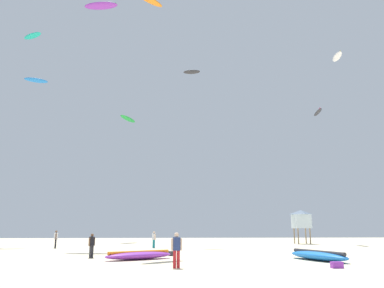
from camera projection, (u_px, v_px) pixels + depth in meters
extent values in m
plane|color=beige|center=(216.00, 280.00, 15.01)|extent=(120.00, 120.00, 0.00)
cylinder|color=#B21E23|center=(175.00, 259.00, 19.18)|extent=(0.16, 0.16, 0.87)
cylinder|color=#B21E23|center=(178.00, 259.00, 19.25)|extent=(0.16, 0.16, 0.87)
cylinder|color=navy|center=(177.00, 244.00, 19.38)|extent=(0.40, 0.40, 0.65)
cylinder|color=beige|center=(172.00, 244.00, 19.30)|extent=(0.12, 0.12, 0.60)
cylinder|color=beige|center=(181.00, 244.00, 19.44)|extent=(0.12, 0.12, 0.60)
sphere|color=beige|center=(177.00, 235.00, 19.47)|extent=(0.23, 0.23, 0.23)
cylinder|color=teal|center=(154.00, 244.00, 37.84)|extent=(0.15, 0.15, 0.80)
cylinder|color=teal|center=(153.00, 244.00, 37.98)|extent=(0.15, 0.15, 0.80)
cylinder|color=silver|center=(154.00, 237.00, 38.06)|extent=(0.37, 0.37, 0.60)
cylinder|color=beige|center=(155.00, 237.00, 37.89)|extent=(0.11, 0.11, 0.55)
cylinder|color=beige|center=(153.00, 237.00, 38.22)|extent=(0.11, 0.11, 0.55)
sphere|color=beige|center=(154.00, 232.00, 38.15)|extent=(0.22, 0.22, 0.22)
cylinder|color=#2D2D33|center=(90.00, 252.00, 25.50)|extent=(0.15, 0.15, 0.79)
cylinder|color=#2D2D33|center=(92.00, 252.00, 25.65)|extent=(0.15, 0.15, 0.79)
cylinder|color=black|center=(92.00, 241.00, 25.73)|extent=(0.36, 0.36, 0.60)
cylinder|color=brown|center=(89.00, 242.00, 25.55)|extent=(0.11, 0.11, 0.55)
cylinder|color=brown|center=(94.00, 242.00, 25.89)|extent=(0.11, 0.11, 0.55)
sphere|color=brown|center=(92.00, 235.00, 25.81)|extent=(0.22, 0.22, 0.22)
cylinder|color=black|center=(55.00, 244.00, 37.31)|extent=(0.16, 0.16, 0.85)
cylinder|color=black|center=(55.00, 244.00, 37.49)|extent=(0.16, 0.16, 0.85)
cylinder|color=silver|center=(56.00, 236.00, 37.56)|extent=(0.39, 0.39, 0.64)
cylinder|color=brown|center=(56.00, 236.00, 37.34)|extent=(0.11, 0.11, 0.59)
cylinder|color=brown|center=(56.00, 236.00, 37.76)|extent=(0.11, 0.11, 0.59)
sphere|color=brown|center=(56.00, 232.00, 37.65)|extent=(0.23, 0.23, 0.23)
ellipsoid|color=purple|center=(139.00, 256.00, 24.20)|extent=(4.64, 3.54, 0.53)
cylinder|color=orange|center=(139.00, 252.00, 24.24)|extent=(3.74, 2.39, 0.20)
ellipsoid|color=blue|center=(318.00, 256.00, 23.61)|extent=(2.89, 5.31, 0.61)
cylinder|color=#2D2D33|center=(318.00, 252.00, 23.66)|extent=(1.59, 4.56, 0.22)
cylinder|color=#8C704C|center=(306.00, 236.00, 48.39)|extent=(0.14, 0.14, 1.90)
cylinder|color=#8C704C|center=(310.00, 236.00, 46.92)|extent=(0.14, 0.14, 1.90)
cylinder|color=#8C704C|center=(294.00, 236.00, 48.29)|extent=(0.14, 0.14, 1.90)
cylinder|color=#8C704C|center=(298.00, 236.00, 46.83)|extent=(0.14, 0.14, 1.90)
cube|color=silver|center=(301.00, 221.00, 47.99)|extent=(2.00, 2.00, 1.70)
pyramid|color=slate|center=(301.00, 212.00, 48.23)|extent=(2.30, 2.30, 0.55)
cube|color=purple|center=(337.00, 265.00, 19.17)|extent=(0.56, 0.36, 0.32)
cube|color=#2D2D33|center=(172.00, 254.00, 27.50)|extent=(0.56, 0.36, 0.32)
ellipsoid|color=green|center=(128.00, 119.00, 59.39)|extent=(2.76, 4.46, 0.53)
ellipsoid|color=#19B29E|center=(33.00, 36.00, 51.83)|extent=(3.30, 2.68, 0.46)
ellipsoid|color=#2D2D33|center=(192.00, 72.00, 46.49)|extent=(2.11, 0.93, 0.50)
cylinder|color=red|center=(192.00, 71.00, 46.51)|extent=(1.86, 0.42, 0.09)
ellipsoid|color=#2D2D33|center=(318.00, 112.00, 51.47)|extent=(1.56, 3.38, 0.71)
cylinder|color=#E5598C|center=(318.00, 111.00, 51.50)|extent=(0.71, 2.97, 0.14)
ellipsoid|color=white|center=(337.00, 57.00, 44.20)|extent=(1.12, 2.72, 0.50)
cylinder|color=yellow|center=(337.00, 56.00, 44.23)|extent=(0.43, 2.43, 0.12)
ellipsoid|color=blue|center=(36.00, 80.00, 47.11)|extent=(2.85, 1.74, 0.55)
ellipsoid|color=purple|center=(101.00, 6.00, 45.02)|extent=(4.15, 1.85, 0.70)
cylinder|color=green|center=(101.00, 4.00, 45.06)|extent=(3.66, 0.79, 0.18)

